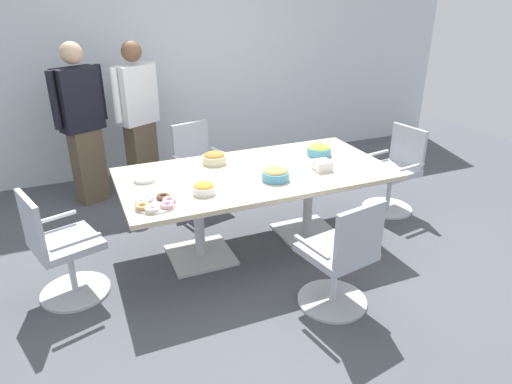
% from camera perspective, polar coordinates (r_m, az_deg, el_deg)
% --- Properties ---
extents(ground_plane, '(10.00, 10.00, 0.01)m').
position_cam_1_polar(ground_plane, '(4.40, 0.00, -6.60)').
color(ground_plane, '#4C4F56').
extents(back_wall, '(8.00, 0.10, 2.80)m').
position_cam_1_polar(back_wall, '(6.12, -9.17, 15.94)').
color(back_wall, silver).
rests_on(back_wall, ground).
extents(conference_table, '(2.40, 1.20, 0.75)m').
position_cam_1_polar(conference_table, '(4.12, 0.00, 0.95)').
color(conference_table, '#CCB793').
rests_on(conference_table, ground).
extents(office_chair_0, '(0.66, 0.66, 0.91)m').
position_cam_1_polar(office_chair_0, '(5.09, -7.12, 2.78)').
color(office_chair_0, silver).
rests_on(office_chair_0, ground).
extents(office_chair_1, '(0.68, 0.68, 0.91)m').
position_cam_1_polar(office_chair_1, '(3.82, -23.28, -6.89)').
color(office_chair_1, silver).
rests_on(office_chair_1, ground).
extents(office_chair_2, '(0.63, 0.63, 0.91)m').
position_cam_1_polar(office_chair_2, '(3.46, 10.55, -8.49)').
color(office_chair_2, silver).
rests_on(office_chair_2, ground).
extents(office_chair_3, '(0.62, 0.62, 0.91)m').
position_cam_1_polar(office_chair_3, '(5.15, 16.96, 2.14)').
color(office_chair_3, silver).
rests_on(office_chair_3, ground).
extents(person_standing_0, '(0.58, 0.39, 1.76)m').
position_cam_1_polar(person_standing_0, '(5.31, -20.93, 8.13)').
color(person_standing_0, brown).
rests_on(person_standing_0, ground).
extents(person_standing_1, '(0.57, 0.40, 1.74)m').
position_cam_1_polar(person_standing_1, '(5.45, -14.53, 9.15)').
color(person_standing_1, brown).
rests_on(person_standing_1, ground).
extents(snack_bowl_pretzels, '(0.22, 0.22, 0.11)m').
position_cam_1_polar(snack_bowl_pretzels, '(4.27, -5.24, 4.30)').
color(snack_bowl_pretzels, beige).
rests_on(snack_bowl_pretzels, conference_table).
extents(snack_bowl_chips_orange, '(0.19, 0.19, 0.09)m').
position_cam_1_polar(snack_bowl_chips_orange, '(3.64, -6.54, 0.47)').
color(snack_bowl_chips_orange, white).
rests_on(snack_bowl_chips_orange, conference_table).
extents(snack_bowl_cookies, '(0.24, 0.24, 0.11)m').
position_cam_1_polar(snack_bowl_cookies, '(3.88, 2.45, 2.29)').
color(snack_bowl_cookies, '#4C9EC6').
rests_on(snack_bowl_cookies, conference_table).
extents(snack_bowl_chips_yellow, '(0.24, 0.24, 0.11)m').
position_cam_1_polar(snack_bowl_chips_yellow, '(4.51, 7.91, 5.28)').
color(snack_bowl_chips_yellow, '#4C9EC6').
rests_on(snack_bowl_chips_yellow, conference_table).
extents(donut_platter, '(0.32, 0.31, 0.04)m').
position_cam_1_polar(donut_platter, '(3.51, -12.56, -1.35)').
color(donut_platter, white).
rests_on(donut_platter, conference_table).
extents(plate_stack, '(0.19, 0.19, 0.03)m').
position_cam_1_polar(plate_stack, '(3.98, -13.78, 1.60)').
color(plate_stack, white).
rests_on(plate_stack, conference_table).
extents(napkin_pile, '(0.15, 0.15, 0.09)m').
position_cam_1_polar(napkin_pile, '(4.13, 8.29, 3.33)').
color(napkin_pile, white).
rests_on(napkin_pile, conference_table).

